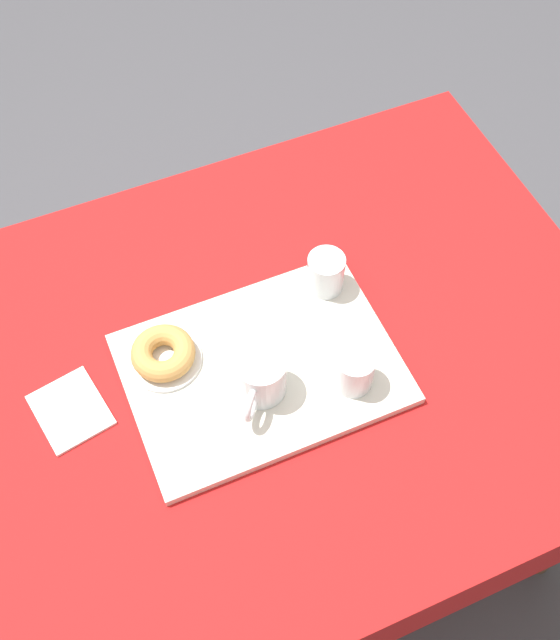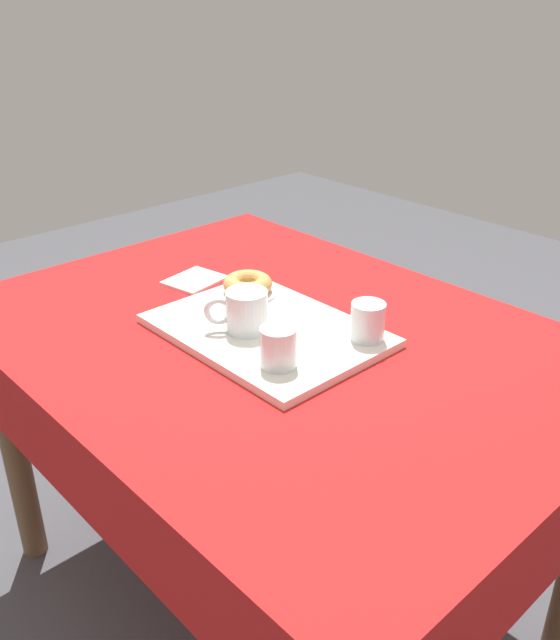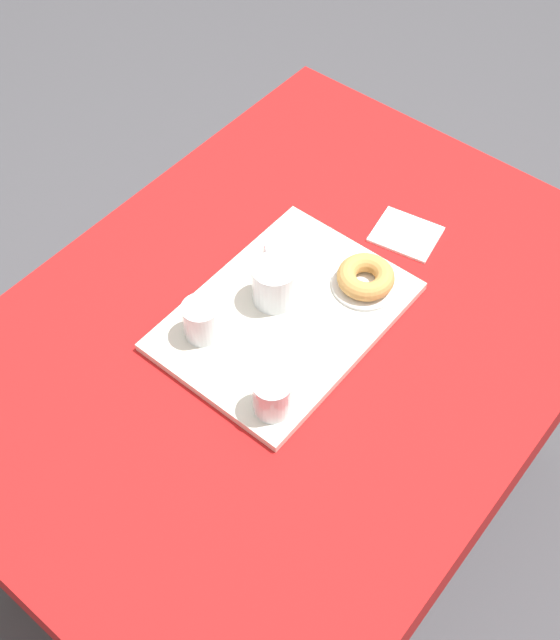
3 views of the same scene
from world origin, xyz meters
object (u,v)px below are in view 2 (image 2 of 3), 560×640
object	(u,v)px
dining_table	(275,371)
tea_mug_left	(246,312)
sugar_donut_left	(248,284)
water_glass_near	(368,323)
serving_tray	(267,330)
paper_napkin	(195,280)
donut_plate_left	(248,293)
water_glass_far	(278,349)

from	to	relation	value
dining_table	tea_mug_left	size ratio (longest dim) A/B	11.49
sugar_donut_left	water_glass_near	bearing A→B (deg)	6.44
serving_tray	paper_napkin	distance (m)	0.33
dining_table	donut_plate_left	distance (m)	0.20
dining_table	water_glass_near	bearing A→B (deg)	29.41
paper_napkin	water_glass_far	bearing A→B (deg)	-17.51
dining_table	sugar_donut_left	size ratio (longest dim) A/B	11.83
paper_napkin	tea_mug_left	bearing A→B (deg)	-17.41
dining_table	serving_tray	distance (m)	0.10
donut_plate_left	serving_tray	bearing A→B (deg)	-27.05
paper_napkin	dining_table	bearing A→B (deg)	-6.55
serving_tray	donut_plate_left	world-z (taller)	donut_plate_left
water_glass_far	sugar_donut_left	world-z (taller)	water_glass_far
dining_table	paper_napkin	distance (m)	0.34
water_glass_far	donut_plate_left	world-z (taller)	water_glass_far
donut_plate_left	dining_table	bearing A→B (deg)	-20.63
water_glass_far	donut_plate_left	distance (m)	0.32
paper_napkin	water_glass_near	bearing A→B (deg)	6.48
tea_mug_left	paper_napkin	xyz separation A→B (m)	(-0.30, 0.10, -0.05)
sugar_donut_left	paper_napkin	xyz separation A→B (m)	(-0.17, -0.02, -0.04)
water_glass_far	donut_plate_left	bearing A→B (deg)	149.64
water_glass_near	water_glass_far	size ratio (longest dim) A/B	1.00
serving_tray	sugar_donut_left	bearing A→B (deg)	152.95
dining_table	donut_plate_left	xyz separation A→B (m)	(-0.15, 0.06, 0.11)
dining_table	serving_tray	world-z (taller)	serving_tray
water_glass_near	sugar_donut_left	distance (m)	0.32
serving_tray	water_glass_far	distance (m)	0.16
serving_tray	donut_plate_left	xyz separation A→B (m)	(-0.15, 0.07, 0.01)
donut_plate_left	sugar_donut_left	distance (m)	0.02
serving_tray	paper_napkin	size ratio (longest dim) A/B	3.57
serving_tray	water_glass_far	bearing A→B (deg)	-33.86
donut_plate_left	paper_napkin	distance (m)	0.18
tea_mug_left	water_glass_far	world-z (taller)	tea_mug_left
water_glass_far	serving_tray	bearing A→B (deg)	146.14
water_glass_near	sugar_donut_left	bearing A→B (deg)	-173.56
dining_table	paper_napkin	bearing A→B (deg)	173.45
serving_tray	water_glass_far	size ratio (longest dim) A/B	6.01
serving_tray	dining_table	bearing A→B (deg)	72.89
dining_table	serving_tray	bearing A→B (deg)	-107.11
water_glass_far	paper_napkin	distance (m)	0.47
serving_tray	water_glass_far	xyz separation A→B (m)	(0.13, -0.09, 0.04)
dining_table	tea_mug_left	distance (m)	0.16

